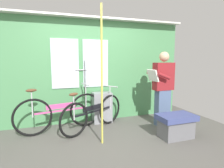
{
  "coord_description": "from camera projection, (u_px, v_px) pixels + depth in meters",
  "views": [
    {
      "loc": [
        -0.93,
        -3.02,
        1.48
      ],
      "look_at": [
        0.37,
        0.71,
        0.96
      ],
      "focal_mm": 29.8,
      "sensor_mm": 36.0,
      "label": 1
    }
  ],
  "objects": [
    {
      "name": "train_door_wall",
      "position": [
        89.0,
        69.0,
        4.37
      ],
      "size": [
        4.73,
        0.28,
        2.43
      ],
      "color": "#4C8C56",
      "rests_on": "ground_plane"
    },
    {
      "name": "bicycle_near_door",
      "position": [
        61.0,
        112.0,
        3.84
      ],
      "size": [
        1.81,
        0.52,
        0.95
      ],
      "rotation": [
        0.0,
        0.0,
        0.19
      ],
      "color": "black",
      "rests_on": "ground_plane"
    },
    {
      "name": "ground_plane",
      "position": [
        106.0,
        144.0,
        3.33
      ],
      "size": [
        5.73,
        4.21,
        0.04
      ],
      "primitive_type": "cube",
      "color": "#56544F"
    },
    {
      "name": "passenger_reading_newspaper",
      "position": [
        163.0,
        87.0,
        4.13
      ],
      "size": [
        0.57,
        0.49,
        1.65
      ],
      "rotation": [
        0.0,
        0.0,
        3.18
      ],
      "color": "slate",
      "rests_on": "ground_plane"
    },
    {
      "name": "handrail_pole",
      "position": [
        102.0,
        76.0,
        3.15
      ],
      "size": [
        0.04,
        0.04,
        2.39
      ],
      "primitive_type": "cylinder",
      "color": "#C6C14C",
      "rests_on": "ground_plane"
    },
    {
      "name": "bench_seat_corner",
      "position": [
        176.0,
        125.0,
        3.52
      ],
      "size": [
        0.7,
        0.44,
        0.45
      ],
      "color": "#3D477F",
      "rests_on": "ground_plane"
    },
    {
      "name": "trash_bin_by_wall",
      "position": [
        102.0,
        107.0,
        4.38
      ],
      "size": [
        0.44,
        0.28,
        0.72
      ],
      "primitive_type": "cube",
      "color": "gray",
      "rests_on": "ground_plane"
    },
    {
      "name": "bicycle_leaning_behind",
      "position": [
        94.0,
        113.0,
        3.9
      ],
      "size": [
        1.5,
        0.9,
        0.89
      ],
      "rotation": [
        0.0,
        0.0,
        0.52
      ],
      "color": "black",
      "rests_on": "ground_plane"
    }
  ]
}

